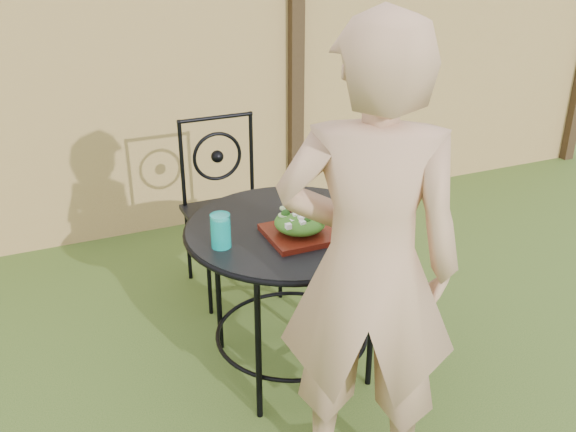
{
  "coord_description": "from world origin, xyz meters",
  "views": [
    {
      "loc": [
        -0.45,
        -1.75,
        1.91
      ],
      "look_at": [
        0.54,
        0.53,
        0.75
      ],
      "focal_mm": 40.0,
      "sensor_mm": 36.0,
      "label": 1
    }
  ],
  "objects_px": {
    "patio_chair": "(228,203)",
    "salad_plate": "(300,234)",
    "diner": "(368,270)",
    "patio_table": "(292,255)"
  },
  "relations": [
    {
      "from": "patio_table",
      "to": "salad_plate",
      "type": "height_order",
      "value": "salad_plate"
    },
    {
      "from": "patio_chair",
      "to": "diner",
      "type": "bearing_deg",
      "value": -89.57
    },
    {
      "from": "patio_chair",
      "to": "diner",
      "type": "xyz_separation_m",
      "value": [
        0.01,
        -1.47,
        0.35
      ]
    },
    {
      "from": "patio_chair",
      "to": "salad_plate",
      "type": "relative_size",
      "value": 3.52
    },
    {
      "from": "patio_chair",
      "to": "salad_plate",
      "type": "distance_m",
      "value": 0.95
    },
    {
      "from": "patio_table",
      "to": "diner",
      "type": "relative_size",
      "value": 0.54
    },
    {
      "from": "patio_table",
      "to": "patio_chair",
      "type": "height_order",
      "value": "patio_chair"
    },
    {
      "from": "diner",
      "to": "patio_chair",
      "type": "bearing_deg",
      "value": -59.3
    },
    {
      "from": "patio_table",
      "to": "patio_chair",
      "type": "relative_size",
      "value": 0.97
    },
    {
      "from": "salad_plate",
      "to": "diner",
      "type": "bearing_deg",
      "value": -89.72
    }
  ]
}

